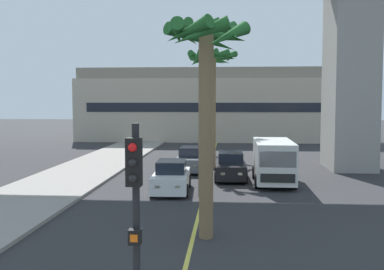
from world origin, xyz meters
TOP-DOWN VIEW (x-y plane):
  - lane_stripe_center at (0.00, 24.00)m, footprint 0.14×56.00m
  - pier_building_backdrop at (0.00, 52.72)m, footprint 31.61×8.04m
  - car_queue_front at (1.34, 26.02)m, footprint 1.88×4.12m
  - car_queue_second at (-1.19, 28.84)m, footprint 1.89×4.13m
  - car_queue_third at (-1.65, 22.02)m, footprint 1.95×4.16m
  - delivery_van at (3.67, 24.74)m, footprint 2.22×5.28m
  - traffic_light_median_near at (-0.34, 6.55)m, footprint 0.24×0.37m
  - palm_tree_near_median at (-0.45, 38.50)m, footprint 3.43×3.48m
  - palm_tree_mid_median at (0.44, 14.43)m, footprint 2.92×2.93m
  - palm_tree_far_median at (0.13, 30.35)m, footprint 3.38×3.41m
  - palm_tree_farthest_median at (-0.03, 20.93)m, footprint 3.26×3.28m

SIDE VIEW (x-z plane):
  - lane_stripe_center at x=0.00m, z-range 0.00..0.01m
  - car_queue_front at x=1.34m, z-range -0.06..1.50m
  - car_queue_second at x=-1.19m, z-range -0.06..1.50m
  - car_queue_third at x=-1.65m, z-range -0.06..1.50m
  - delivery_van at x=3.67m, z-range 0.11..2.47m
  - traffic_light_median_near at x=-0.34m, z-range 0.61..4.81m
  - pier_building_backdrop at x=0.00m, z-range -0.06..8.12m
  - palm_tree_mid_median at x=0.44m, z-range 1.97..9.19m
  - palm_tree_far_median at x=0.13m, z-range 2.40..10.39m
  - palm_tree_farthest_median at x=-0.03m, z-range 2.51..10.79m
  - palm_tree_near_median at x=-0.45m, z-range 2.71..11.25m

